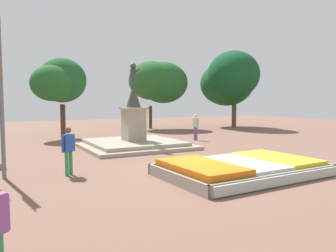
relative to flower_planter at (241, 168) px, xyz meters
The scene contains 9 objects.
ground_plane 1.49m from the flower_planter, 144.02° to the left, with size 71.70×71.70×0.00m, color brown.
flower_planter is the anchor object (origin of this frame).
statue_monument 8.57m from the flower_planter, 94.19° to the left, with size 5.84×5.84×4.84m.
banner_pole 8.79m from the flower_planter, 154.80° to the left, with size 0.15×0.68×5.52m.
pedestrian_near_planter 10.51m from the flower_planter, 65.56° to the left, with size 0.30×0.56×1.77m.
pedestrian_crossing_plaza 6.30m from the flower_planter, 151.26° to the left, with size 0.52×0.36×1.76m.
park_tree_far_left 20.03m from the flower_planter, 71.96° to the left, with size 5.56×4.71×6.36m.
park_tree_behind_statue 16.20m from the flower_planter, 102.93° to the left, with size 4.00×3.49×5.77m.
park_tree_far_right 21.92m from the flower_planter, 51.92° to the left, with size 5.48×6.93×7.50m.
Camera 1 is at (-6.76, -9.83, 2.71)m, focal length 35.00 mm.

